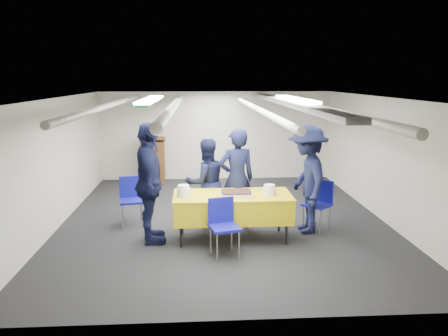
{
  "coord_description": "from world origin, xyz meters",
  "views": [
    {
      "loc": [
        -0.48,
        -7.9,
        2.65
      ],
      "look_at": [
        -0.01,
        -0.2,
        1.05
      ],
      "focal_mm": 35.0,
      "sensor_mm": 36.0,
      "label": 1
    }
  ],
  "objects": [
    {
      "name": "room_shell",
      "position": [
        0.09,
        0.41,
        1.81
      ],
      "size": [
        6.0,
        7.0,
        2.3
      ],
      "color": "beige",
      "rests_on": "ground"
    },
    {
      "name": "sheet_cake",
      "position": [
        0.14,
        -1.07,
        0.81
      ],
      "size": [
        0.48,
        0.37,
        0.09
      ],
      "color": "white",
      "rests_on": "serving_table"
    },
    {
      "name": "chair_left",
      "position": [
        -1.71,
        -0.06,
        0.53
      ],
      "size": [
        0.49,
        0.49,
        0.87
      ],
      "color": "gray",
      "rests_on": "ground"
    },
    {
      "name": "sailor_d",
      "position": [
        1.39,
        -0.7,
        0.94
      ],
      "size": [
        0.72,
        1.22,
        1.88
      ],
      "primitive_type": "imported",
      "rotation": [
        0.0,
        0.0,
        -1.55
      ],
      "color": "black",
      "rests_on": "ground"
    },
    {
      "name": "sailor_b",
      "position": [
        -0.33,
        -0.25,
        0.8
      ],
      "size": [
        0.92,
        0.81,
        1.59
      ],
      "primitive_type": "imported",
      "rotation": [
        0.0,
        0.0,
        3.45
      ],
      "color": "black",
      "rests_on": "ground"
    },
    {
      "name": "sailor_a",
      "position": [
        0.2,
        -0.41,
        0.9
      ],
      "size": [
        0.73,
        0.56,
        1.8
      ],
      "primitive_type": "imported",
      "rotation": [
        0.0,
        0.0,
        3.37
      ],
      "color": "black",
      "rests_on": "ground"
    },
    {
      "name": "chair_near",
      "position": [
        -0.11,
        -1.61,
        0.53
      ],
      "size": [
        0.51,
        0.51,
        0.87
      ],
      "color": "gray",
      "rests_on": "ground"
    },
    {
      "name": "chair_right",
      "position": [
        1.68,
        -0.54,
        0.53
      ],
      "size": [
        0.59,
        0.59,
        0.87
      ],
      "color": "gray",
      "rests_on": "ground"
    },
    {
      "name": "serving_table",
      "position": [
        0.08,
        -0.99,
        0.56
      ],
      "size": [
        1.93,
        0.88,
        0.77
      ],
      "color": "black",
      "rests_on": "ground"
    },
    {
      "name": "plate_stack_right",
      "position": [
        0.68,
        -1.04,
        0.85
      ],
      "size": [
        0.22,
        0.22,
        0.17
      ],
      "color": "white",
      "rests_on": "serving_table"
    },
    {
      "name": "ground",
      "position": [
        0.0,
        0.0,
        0.0
      ],
      "size": [
        7.0,
        7.0,
        0.0
      ],
      "primitive_type": "plane",
      "color": "black",
      "rests_on": "ground"
    },
    {
      "name": "plate_stack_left",
      "position": [
        -0.71,
        -1.04,
        0.86
      ],
      "size": [
        0.22,
        0.22,
        0.18
      ],
      "color": "white",
      "rests_on": "serving_table"
    },
    {
      "name": "podium",
      "position": [
        -1.6,
        3.05,
        0.61
      ],
      "size": [
        0.62,
        0.53,
        1.25
      ],
      "color": "brown",
      "rests_on": "ground"
    },
    {
      "name": "sailor_c",
      "position": [
        -1.26,
        -1.05,
        0.99
      ],
      "size": [
        0.63,
        1.21,
        1.97
      ],
      "primitive_type": "imported",
      "rotation": [
        0.0,
        0.0,
        1.7
      ],
      "color": "black",
      "rests_on": "ground"
    }
  ]
}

